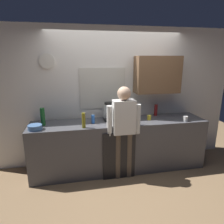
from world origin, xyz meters
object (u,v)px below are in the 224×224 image
object	(u,v)px
mixing_bowl	(35,127)
person_at_sink	(124,126)
cup_white_mug	(185,119)
dish_soap	(93,119)
coffee_maker	(109,112)
bottle_red_vinegar	(156,110)
cup_yellow_cup	(149,118)
bottle_olive_oil	(84,120)
cup_blue_mug	(123,116)
potted_plant	(124,115)
bottle_green_wine	(43,117)

from	to	relation	value
mixing_bowl	person_at_sink	world-z (taller)	person_at_sink
cup_white_mug	dish_soap	bearing A→B (deg)	172.76
coffee_maker	cup_white_mug	size ratio (longest dim) A/B	3.47
bottle_red_vinegar	cup_yellow_cup	distance (m)	0.35
bottle_olive_oil	cup_yellow_cup	world-z (taller)	bottle_olive_oil
bottle_olive_oil	mixing_bowl	size ratio (longest dim) A/B	1.14
cup_blue_mug	potted_plant	xyz separation A→B (m)	(-0.03, -0.23, 0.08)
coffee_maker	cup_blue_mug	world-z (taller)	coffee_maker
bottle_red_vinegar	person_at_sink	xyz separation A→B (m)	(-0.79, -0.54, -0.09)
bottle_olive_oil	cup_blue_mug	distance (m)	0.84
potted_plant	person_at_sink	world-z (taller)	person_at_sink
bottle_red_vinegar	person_at_sink	bearing A→B (deg)	-145.75
dish_soap	person_at_sink	bearing A→B (deg)	-30.44
cup_white_mug	mixing_bowl	size ratio (longest dim) A/B	0.43
bottle_red_vinegar	dish_soap	bearing A→B (deg)	-168.53
bottle_olive_oil	dish_soap	bearing A→B (deg)	50.20
bottle_red_vinegar	potted_plant	distance (m)	0.79
cup_yellow_cup	person_at_sink	bearing A→B (deg)	-153.26
cup_blue_mug	mixing_bowl	bearing A→B (deg)	-167.73
mixing_bowl	cup_white_mug	bearing A→B (deg)	-1.28
coffee_maker	bottle_green_wine	size ratio (longest dim) A/B	1.10
bottle_olive_oil	bottle_red_vinegar	world-z (taller)	bottle_olive_oil
potted_plant	person_at_sink	distance (m)	0.27
potted_plant	cup_yellow_cup	bearing A→B (deg)	5.90
person_at_sink	mixing_bowl	bearing A→B (deg)	-173.90
potted_plant	bottle_green_wine	bearing A→B (deg)	175.51
cup_yellow_cup	potted_plant	xyz separation A→B (m)	(-0.49, -0.05, 0.09)
cup_white_mug	dish_soap	size ratio (longest dim) A/B	0.53
cup_white_mug	bottle_olive_oil	bearing A→B (deg)	179.95
bottle_olive_oil	bottle_green_wine	xyz separation A→B (m)	(-0.67, 0.26, 0.02)
cup_white_mug	bottle_red_vinegar	bearing A→B (deg)	128.61
bottle_green_wine	cup_white_mug	xyz separation A→B (m)	(2.48, -0.27, -0.10)
bottle_red_vinegar	coffee_maker	bearing A→B (deg)	-173.67
cup_white_mug	dish_soap	distance (m)	1.65
cup_blue_mug	person_at_sink	bearing A→B (deg)	-101.96
dish_soap	cup_yellow_cup	bearing A→B (deg)	-0.01
bottle_red_vinegar	mixing_bowl	bearing A→B (deg)	-169.52
cup_yellow_cup	cup_blue_mug	xyz separation A→B (m)	(-0.46, 0.18, 0.01)
coffee_maker	mixing_bowl	size ratio (longest dim) A/B	1.50
bottle_olive_oil	person_at_sink	world-z (taller)	person_at_sink
bottle_green_wine	mixing_bowl	xyz separation A→B (m)	(-0.10, -0.21, -0.11)
bottle_green_wine	potted_plant	size ratio (longest dim) A/B	1.30
dish_soap	mixing_bowl	bearing A→B (deg)	-170.86
coffee_maker	potted_plant	bearing A→B (deg)	-40.23
coffee_maker	bottle_red_vinegar	bearing A→B (deg)	6.33
cup_yellow_cup	bottle_red_vinegar	bearing A→B (deg)	47.81
cup_white_mug	person_at_sink	world-z (taller)	person_at_sink
bottle_red_vinegar	person_at_sink	size ratio (longest dim) A/B	0.14
person_at_sink	cup_blue_mug	bearing A→B (deg)	89.40
cup_blue_mug	potted_plant	world-z (taller)	potted_plant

